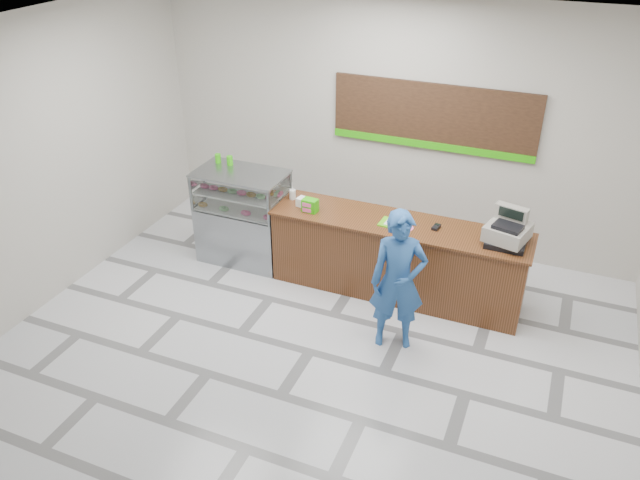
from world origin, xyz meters
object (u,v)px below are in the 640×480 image
at_px(sales_counter, 397,258).
at_px(serving_tray, 394,224).
at_px(cash_register, 508,231).
at_px(display_case, 243,216).
at_px(customer, 398,281).

distance_m(sales_counter, serving_tray, 0.53).
height_order(sales_counter, cash_register, cash_register).
bearing_deg(serving_tray, sales_counter, 59.14).
bearing_deg(cash_register, sales_counter, -166.11).
height_order(sales_counter, serving_tray, serving_tray).
bearing_deg(cash_register, display_case, -165.90).
height_order(cash_register, customer, customer).
xyz_separation_m(display_case, serving_tray, (2.17, -0.07, 0.36)).
height_order(display_case, cash_register, cash_register).
bearing_deg(sales_counter, display_case, 180.00).
height_order(sales_counter, customer, customer).
relative_size(serving_tray, customer, 0.21).
bearing_deg(sales_counter, cash_register, -0.33).
height_order(display_case, customer, customer).
bearing_deg(cash_register, serving_tray, -163.23).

